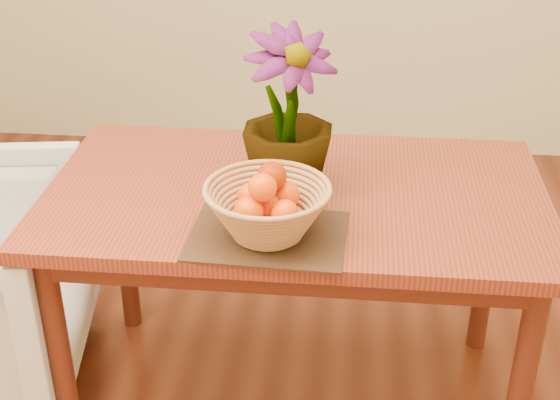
# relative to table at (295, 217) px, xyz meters

# --- Properties ---
(table) EXTENTS (1.40, 0.80, 0.75)m
(table) POSITION_rel_table_xyz_m (0.00, 0.00, 0.00)
(table) COLOR maroon
(table) RESTS_ON floor
(placemat) EXTENTS (0.40, 0.31, 0.01)m
(placemat) POSITION_rel_table_xyz_m (-0.05, -0.26, 0.09)
(placemat) COLOR #342013
(placemat) RESTS_ON table
(wicker_basket) EXTENTS (0.32, 0.32, 0.13)m
(wicker_basket) POSITION_rel_table_xyz_m (-0.05, -0.26, 0.16)
(wicker_basket) COLOR #BA7A4D
(wicker_basket) RESTS_ON placemat
(orange_pile) EXTENTS (0.16, 0.17, 0.13)m
(orange_pile) POSITION_rel_table_xyz_m (-0.05, -0.26, 0.21)
(orange_pile) COLOR #EA5703
(orange_pile) RESTS_ON wicker_basket
(potted_plant) EXTENTS (0.35, 0.35, 0.45)m
(potted_plant) POSITION_rel_table_xyz_m (-0.02, 0.00, 0.31)
(potted_plant) COLOR #184E16
(potted_plant) RESTS_ON table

